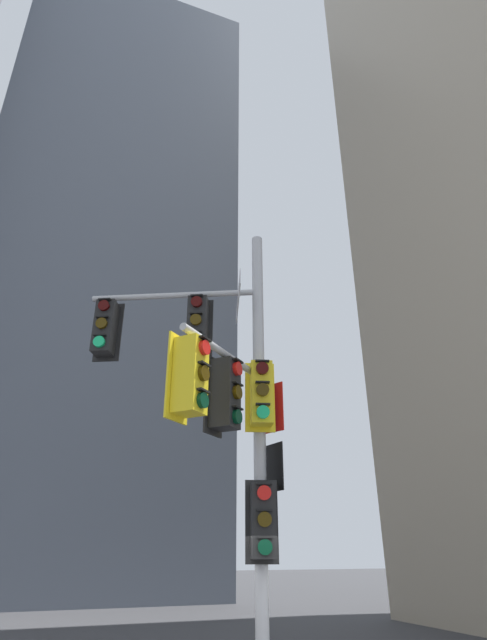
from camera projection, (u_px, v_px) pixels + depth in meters
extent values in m
cube|color=#4C5460|center=(106.00, 268.00, 36.77)|extent=(15.33, 15.33, 42.70)
cylinder|color=#B2B2B5|center=(260.00, 443.00, 7.79)|extent=(0.19, 0.19, 7.69)
cylinder|color=#B2B2B5|center=(174.00, 296.00, 9.06)|extent=(2.80, 1.43, 0.11)
cylinder|color=#B2B2B5|center=(226.00, 355.00, 7.33)|extent=(1.77, 1.63, 0.11)
cube|color=black|center=(200.00, 329.00, 8.94)|extent=(0.45, 0.24, 1.14)
cube|color=black|center=(198.00, 324.00, 8.77)|extent=(0.45, 0.45, 1.00)
cylinder|color=#360605|center=(197.00, 302.00, 8.73)|extent=(0.21, 0.14, 0.20)
cube|color=black|center=(197.00, 296.00, 8.78)|extent=(0.23, 0.16, 0.02)
cylinder|color=#3C2C06|center=(196.00, 320.00, 8.59)|extent=(0.21, 0.14, 0.20)
cube|color=black|center=(196.00, 313.00, 8.63)|extent=(0.23, 0.16, 0.02)
cylinder|color=#19C672|center=(195.00, 338.00, 8.44)|extent=(0.21, 0.14, 0.20)
cube|color=black|center=(195.00, 332.00, 8.48)|extent=(0.23, 0.16, 0.02)
cube|color=black|center=(109.00, 332.00, 9.07)|extent=(0.45, 0.24, 1.14)
cube|color=black|center=(105.00, 328.00, 8.90)|extent=(0.45, 0.45, 1.00)
cylinder|color=#360605|center=(104.00, 306.00, 8.87)|extent=(0.21, 0.14, 0.20)
cube|color=black|center=(105.00, 299.00, 8.92)|extent=(0.23, 0.16, 0.02)
cylinder|color=#3C2C06|center=(102.00, 323.00, 8.72)|extent=(0.21, 0.14, 0.20)
cube|color=black|center=(102.00, 317.00, 8.77)|extent=(0.23, 0.16, 0.02)
cylinder|color=#19C672|center=(99.00, 342.00, 8.57)|extent=(0.21, 0.14, 0.20)
cube|color=black|center=(100.00, 335.00, 8.62)|extent=(0.23, 0.16, 0.02)
cube|color=black|center=(214.00, 396.00, 7.15)|extent=(0.37, 0.35, 1.14)
cube|color=black|center=(225.00, 394.00, 7.08)|extent=(0.48, 0.48, 1.00)
cylinder|color=red|center=(238.00, 369.00, 7.14)|extent=(0.19, 0.18, 0.20)
cube|color=black|center=(238.00, 361.00, 7.19)|extent=(0.21, 0.20, 0.02)
cylinder|color=#3C2C06|center=(237.00, 392.00, 6.99)|extent=(0.19, 0.18, 0.20)
cube|color=black|center=(238.00, 384.00, 7.04)|extent=(0.21, 0.20, 0.02)
cylinder|color=#06311C|center=(237.00, 417.00, 6.85)|extent=(0.19, 0.18, 0.20)
cube|color=black|center=(238.00, 408.00, 6.89)|extent=(0.21, 0.20, 0.02)
cube|color=yellow|center=(178.00, 378.00, 6.41)|extent=(0.37, 0.35, 1.14)
cube|color=yellow|center=(190.00, 376.00, 6.33)|extent=(0.48, 0.48, 1.00)
cylinder|color=red|center=(205.00, 348.00, 6.40)|extent=(0.19, 0.18, 0.20)
cube|color=black|center=(205.00, 339.00, 6.45)|extent=(0.21, 0.20, 0.02)
cylinder|color=#3C2C06|center=(204.00, 373.00, 6.25)|extent=(0.19, 0.18, 0.20)
cube|color=black|center=(204.00, 364.00, 6.30)|extent=(0.21, 0.20, 0.02)
cylinder|color=#06311C|center=(203.00, 400.00, 6.10)|extent=(0.19, 0.18, 0.20)
cube|color=black|center=(204.00, 391.00, 6.15)|extent=(0.21, 0.20, 0.02)
cube|color=yellow|center=(260.00, 397.00, 8.00)|extent=(0.47, 0.16, 1.14)
cube|color=yellow|center=(261.00, 393.00, 7.83)|extent=(0.42, 0.42, 1.00)
cylinder|color=#360605|center=(262.00, 368.00, 7.80)|extent=(0.21, 0.11, 0.20)
cube|color=black|center=(262.00, 361.00, 7.84)|extent=(0.23, 0.13, 0.02)
cylinder|color=#3C2C06|center=(263.00, 390.00, 7.65)|extent=(0.21, 0.11, 0.20)
cube|color=black|center=(263.00, 382.00, 7.69)|extent=(0.23, 0.13, 0.02)
cylinder|color=#19C672|center=(263.00, 412.00, 7.50)|extent=(0.21, 0.11, 0.20)
cube|color=black|center=(263.00, 404.00, 7.55)|extent=(0.23, 0.13, 0.02)
cube|color=black|center=(262.00, 521.00, 7.21)|extent=(0.47, 0.17, 1.14)
cube|color=black|center=(263.00, 520.00, 7.04)|extent=(0.42, 0.42, 1.00)
cylinder|color=red|center=(264.00, 493.00, 7.01)|extent=(0.21, 0.11, 0.20)
cube|color=black|center=(264.00, 484.00, 7.06)|extent=(0.23, 0.13, 0.02)
cylinder|color=#3C2C06|center=(265.00, 519.00, 6.86)|extent=(0.21, 0.11, 0.20)
cube|color=black|center=(264.00, 510.00, 6.91)|extent=(0.23, 0.13, 0.02)
cylinder|color=#06311C|center=(265.00, 547.00, 6.71)|extent=(0.21, 0.11, 0.20)
cube|color=black|center=(265.00, 537.00, 6.76)|extent=(0.23, 0.13, 0.02)
cube|color=white|center=(238.00, 298.00, 8.86)|extent=(0.50, 1.53, 0.28)
cube|color=#19479E|center=(238.00, 298.00, 8.86)|extent=(0.48, 1.49, 0.24)
cube|color=red|center=(268.00, 409.00, 8.18)|extent=(0.27, 0.59, 0.80)
cube|color=white|center=(268.00, 409.00, 8.18)|extent=(0.25, 0.55, 0.76)
cube|color=black|center=(272.00, 468.00, 7.74)|extent=(0.12, 0.59, 0.72)
cube|color=white|center=(272.00, 468.00, 7.74)|extent=(0.11, 0.55, 0.68)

